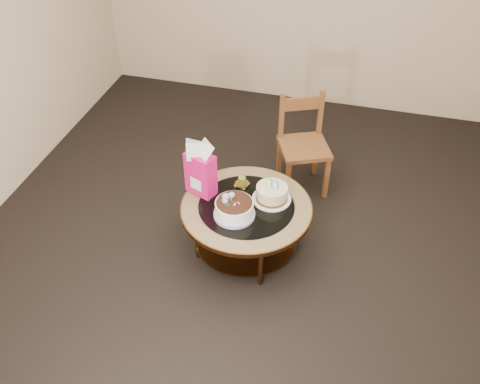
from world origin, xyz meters
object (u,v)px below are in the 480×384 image
(decorated_cake, at_px, (234,209))
(dining_chair, at_px, (303,144))
(gift_bag, at_px, (200,169))
(cream_cake, at_px, (272,193))
(coffee_table, at_px, (246,213))

(decorated_cake, xyz_separation_m, dining_chair, (0.34, 1.06, -0.07))
(decorated_cake, height_order, gift_bag, gift_bag)
(decorated_cake, relative_size, cream_cake, 1.03)
(cream_cake, distance_m, dining_chair, 0.82)
(coffee_table, distance_m, cream_cake, 0.25)
(cream_cake, height_order, gift_bag, gift_bag)
(decorated_cake, bearing_deg, coffee_table, 65.19)
(cream_cake, bearing_deg, coffee_table, -122.67)
(coffee_table, xyz_separation_m, dining_chair, (0.28, 0.93, 0.07))
(cream_cake, relative_size, gift_bag, 0.66)
(cream_cake, bearing_deg, gift_bag, -152.60)
(coffee_table, distance_m, dining_chair, 0.98)
(decorated_cake, bearing_deg, dining_chair, 72.30)
(decorated_cake, distance_m, dining_chair, 1.12)
(coffee_table, height_order, decorated_cake, decorated_cake)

